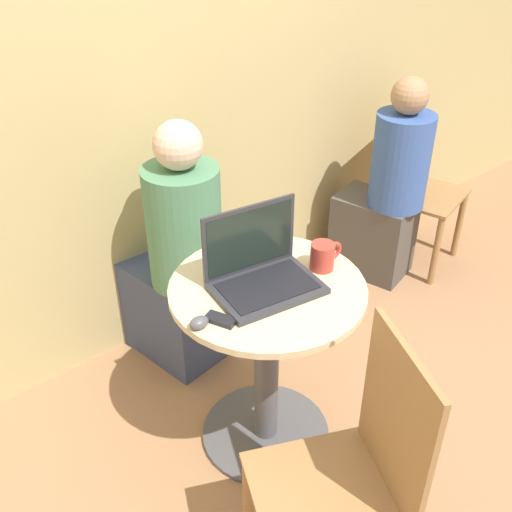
% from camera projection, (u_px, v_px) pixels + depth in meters
% --- Properties ---
extents(ground_plane, '(12.00, 12.00, 0.00)m').
position_uv_depth(ground_plane, '(266.00, 434.00, 2.43)').
color(ground_plane, '#9E704C').
extents(back_wall, '(7.00, 0.05, 2.60)m').
position_uv_depth(back_wall, '(121.00, 64.00, 2.29)').
color(back_wall, tan).
rests_on(back_wall, ground_plane).
extents(round_table, '(0.68, 0.68, 0.74)m').
position_uv_depth(round_table, '(267.00, 347.00, 2.18)').
color(round_table, '#4C4C51').
rests_on(round_table, ground_plane).
extents(laptop, '(0.38, 0.30, 0.27)m').
position_uv_depth(laptop, '(261.00, 271.00, 2.00)').
color(laptop, '#2D2D33').
rests_on(laptop, round_table).
extents(cell_phone, '(0.08, 0.11, 0.02)m').
position_uv_depth(cell_phone, '(221.00, 320.00, 1.86)').
color(cell_phone, black).
rests_on(cell_phone, round_table).
extents(computer_mouse, '(0.06, 0.05, 0.04)m').
position_uv_depth(computer_mouse, '(199.00, 323.00, 1.83)').
color(computer_mouse, '#4C4C51').
rests_on(computer_mouse, round_table).
extents(coffee_cup, '(0.14, 0.09, 0.10)m').
position_uv_depth(coffee_cup, '(323.00, 256.00, 2.09)').
color(coffee_cup, '#B2382D').
rests_on(coffee_cup, round_table).
extents(chair_empty, '(0.53, 0.53, 0.94)m').
position_uv_depth(chair_empty, '(350.00, 480.00, 1.70)').
color(chair_empty, '#9E7042').
rests_on(chair_empty, ground_plane).
extents(person_seated, '(0.35, 0.50, 1.16)m').
position_uv_depth(person_seated, '(179.00, 268.00, 2.57)').
color(person_seated, '#3D4766').
rests_on(person_seated, ground_plane).
extents(chair_background, '(0.49, 0.49, 0.90)m').
position_uv_depth(chair_background, '(412.00, 185.00, 3.31)').
color(chair_background, '#9E7042').
rests_on(chair_background, ground_plane).
extents(person_background, '(0.37, 0.48, 1.12)m').
position_uv_depth(person_background, '(386.00, 197.00, 3.16)').
color(person_background, '#4C4742').
rests_on(person_background, ground_plane).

